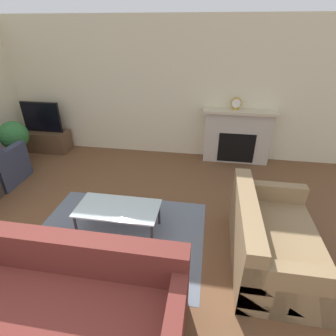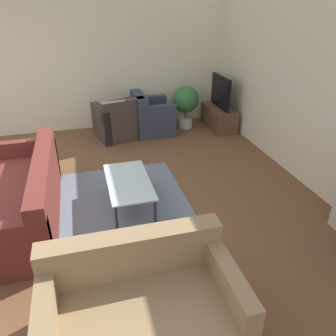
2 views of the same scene
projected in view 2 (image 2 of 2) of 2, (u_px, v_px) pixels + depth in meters
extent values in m
cube|color=beige|center=(307.00, 89.00, 4.66)|extent=(8.77, 0.06, 2.70)
cube|color=beige|center=(116.00, 61.00, 6.60)|extent=(0.06, 7.62, 2.70)
cube|color=slate|center=(124.00, 207.00, 4.42)|extent=(2.29, 1.75, 0.00)
cube|color=brown|center=(219.00, 117.00, 6.97)|extent=(0.98, 0.45, 0.45)
cube|color=black|center=(221.00, 92.00, 6.71)|extent=(0.85, 0.05, 0.65)
cube|color=black|center=(219.00, 92.00, 6.71)|extent=(0.81, 0.01, 0.61)
cube|color=#5B231E|center=(21.00, 205.00, 4.08)|extent=(2.19, 0.87, 0.42)
cube|color=#5B231E|center=(43.00, 173.00, 3.97)|extent=(2.19, 0.20, 0.40)
cube|color=#5B231E|center=(28.00, 161.00, 4.90)|extent=(0.14, 0.87, 0.66)
cube|color=#5B231E|center=(6.00, 253.00, 3.15)|extent=(0.14, 0.87, 0.66)
cube|color=#8C704C|center=(143.00, 323.00, 2.62)|extent=(0.94, 1.53, 0.42)
cube|color=#8C704C|center=(133.00, 253.00, 2.74)|extent=(0.20, 1.53, 0.40)
cube|color=#8C704C|center=(50.00, 334.00, 2.40)|extent=(0.94, 0.14, 0.66)
cube|color=#8C704C|center=(224.00, 294.00, 2.72)|extent=(0.94, 0.14, 0.66)
cube|color=#3D332D|center=(119.00, 126.00, 6.54)|extent=(0.96, 1.02, 0.42)
cube|color=#3D332D|center=(123.00, 110.00, 6.12)|extent=(0.39, 0.89, 0.40)
cube|color=#3D332D|center=(136.00, 118.00, 6.64)|extent=(0.80, 0.32, 0.66)
cube|color=#3D332D|center=(101.00, 124.00, 6.33)|extent=(0.80, 0.32, 0.66)
cube|color=#33384C|center=(153.00, 122.00, 6.74)|extent=(0.84, 0.77, 0.42)
cube|color=#33384C|center=(139.00, 104.00, 6.48)|extent=(0.83, 0.22, 0.40)
cube|color=#33384C|center=(157.00, 122.00, 6.40)|extent=(0.16, 0.75, 0.66)
cube|color=#33384C|center=(149.00, 112.00, 6.97)|extent=(0.16, 0.75, 0.66)
cylinder|color=#333338|center=(108.00, 178.00, 4.72)|extent=(0.04, 0.04, 0.38)
cylinder|color=#333338|center=(116.00, 219.00, 3.86)|extent=(0.04, 0.04, 0.38)
cylinder|color=#333338|center=(140.00, 174.00, 4.83)|extent=(0.04, 0.04, 0.38)
cylinder|color=#333338|center=(155.00, 213.00, 3.97)|extent=(0.04, 0.04, 0.38)
cube|color=silver|center=(128.00, 181.00, 4.25)|extent=(1.09, 0.55, 0.02)
cylinder|color=beige|center=(185.00, 122.00, 7.05)|extent=(0.31, 0.31, 0.22)
cylinder|color=#4C3823|center=(185.00, 113.00, 6.96)|extent=(0.03, 0.03, 0.16)
sphere|color=#2D6B33|center=(186.00, 100.00, 6.81)|extent=(0.55, 0.55, 0.55)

